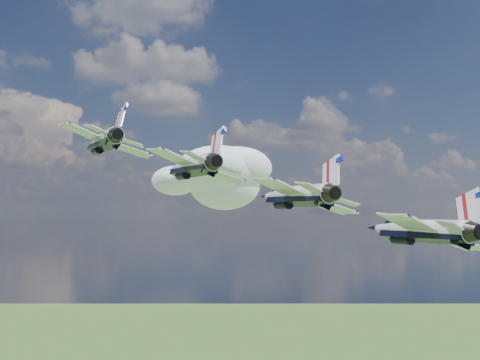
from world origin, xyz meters
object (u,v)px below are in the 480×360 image
object	(u,v)px
jet_2	(294,195)
jet_3	(416,230)
jet_0	(103,141)
jet_1	(191,166)

from	to	relation	value
jet_2	jet_3	distance (m)	13.47
jet_0	jet_1	xyz separation A→B (m)	(9.55, -8.79, -3.60)
jet_1	jet_3	world-z (taller)	jet_1
jet_0	jet_3	size ratio (longest dim) A/B	1.00
jet_3	jet_2	bearing A→B (deg)	129.71
jet_1	jet_3	size ratio (longest dim) A/B	1.00
jet_0	jet_1	world-z (taller)	jet_0
jet_1	jet_0	bearing A→B (deg)	129.71
jet_2	jet_0	bearing A→B (deg)	129.71
jet_0	jet_2	distance (m)	26.93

